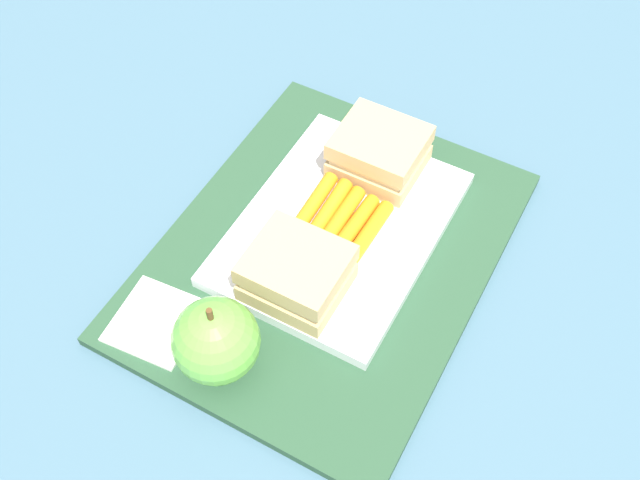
{
  "coord_description": "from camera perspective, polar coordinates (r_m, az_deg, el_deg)",
  "views": [
    {
      "loc": [
        0.35,
        0.19,
        0.57
      ],
      "look_at": [
        0.01,
        0.0,
        0.04
      ],
      "focal_mm": 42.74,
      "sensor_mm": 36.0,
      "label": 1
    }
  ],
  "objects": [
    {
      "name": "paper_napkin",
      "position": [
        0.66,
        -12.13,
        -6.0
      ],
      "size": [
        0.08,
        0.08,
        0.0
      ],
      "primitive_type": "cube",
      "rotation": [
        0.0,
        0.0,
        0.08
      ],
      "color": "white",
      "rests_on": "lunchbag_mat"
    },
    {
      "name": "sandwich_half_right",
      "position": [
        0.64,
        -1.76,
        -2.48
      ],
      "size": [
        0.07,
        0.08,
        0.04
      ],
      "color": "tan",
      "rests_on": "food_tray"
    },
    {
      "name": "ground_plane",
      "position": [
        0.7,
        0.5,
        -1.31
      ],
      "size": [
        2.4,
        2.4,
        0.0
      ],
      "primitive_type": "plane",
      "color": "#42667A"
    },
    {
      "name": "carrot_sticks_bundle",
      "position": [
        0.69,
        1.54,
        1.58
      ],
      "size": [
        0.08,
        0.07,
        0.02
      ],
      "color": "orange",
      "rests_on": "food_tray"
    },
    {
      "name": "apple",
      "position": [
        0.61,
        -7.8,
        -7.49
      ],
      "size": [
        0.07,
        0.07,
        0.08
      ],
      "color": "#66B742",
      "rests_on": "lunchbag_mat"
    },
    {
      "name": "food_tray",
      "position": [
        0.7,
        1.49,
        0.92
      ],
      "size": [
        0.23,
        0.17,
        0.01
      ],
      "primitive_type": "cube",
      "color": "white",
      "rests_on": "lunchbag_mat"
    },
    {
      "name": "lunchbag_mat",
      "position": [
        0.69,
        0.5,
        -1.07
      ],
      "size": [
        0.36,
        0.28,
        0.01
      ],
      "primitive_type": "cube",
      "color": "#284C33",
      "rests_on": "ground_plane"
    },
    {
      "name": "sandwich_half_left",
      "position": [
        0.72,
        4.46,
        6.59
      ],
      "size": [
        0.07,
        0.08,
        0.04
      ],
      "color": "tan",
      "rests_on": "food_tray"
    }
  ]
}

